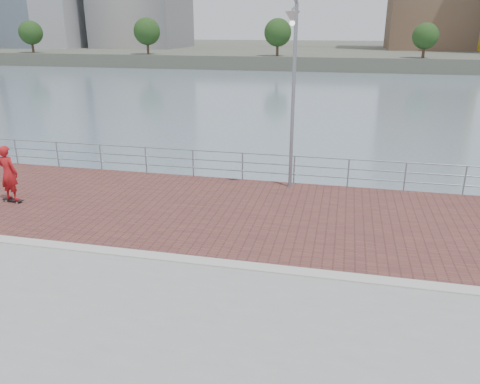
# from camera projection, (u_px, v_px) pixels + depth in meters

# --- Properties ---
(water) EXTENTS (400.00, 400.00, 0.00)m
(water) POSITION_uv_depth(u_px,v_px,m) (224.00, 330.00, 12.76)
(water) COLOR slate
(water) RESTS_ON ground
(brick_lane) EXTENTS (40.00, 6.80, 0.02)m
(brick_lane) POSITION_uv_depth(u_px,v_px,m) (251.00, 213.00, 15.39)
(brick_lane) COLOR brown
(brick_lane) RESTS_ON seawall
(curb) EXTENTS (40.00, 0.40, 0.06)m
(curb) POSITION_uv_depth(u_px,v_px,m) (223.00, 264.00, 12.08)
(curb) COLOR #B7B5AD
(curb) RESTS_ON seawall
(far_shore) EXTENTS (320.00, 95.00, 2.50)m
(far_shore) POSITION_uv_depth(u_px,v_px,m) (339.00, 51.00, 124.84)
(far_shore) COLOR #4C5142
(far_shore) RESTS_ON ground
(guardrail) EXTENTS (39.06, 0.06, 1.13)m
(guardrail) POSITION_uv_depth(u_px,v_px,m) (268.00, 165.00, 18.28)
(guardrail) COLOR #8C9EA8
(guardrail) RESTS_ON brick_lane
(street_lamp) EXTENTS (0.48, 1.40, 6.60)m
(street_lamp) POSITION_uv_depth(u_px,v_px,m) (293.00, 61.00, 15.84)
(street_lamp) COLOR gray
(street_lamp) RESTS_ON brick_lane
(skateboard) EXTENTS (0.77, 0.28, 0.09)m
(skateboard) POSITION_uv_depth(u_px,v_px,m) (13.00, 200.00, 16.31)
(skateboard) COLOR black
(skateboard) RESTS_ON brick_lane
(skateboarder) EXTENTS (0.76, 0.55, 1.94)m
(skateboarder) POSITION_uv_depth(u_px,v_px,m) (8.00, 173.00, 15.97)
(skateboarder) COLOR #AE171A
(skateboarder) RESTS_ON skateboard
(shoreline_trees) EXTENTS (109.31, 5.00, 6.67)m
(shoreline_trees) POSITION_uv_depth(u_px,v_px,m) (248.00, 34.00, 84.52)
(shoreline_trees) COLOR #473323
(shoreline_trees) RESTS_ON far_shore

